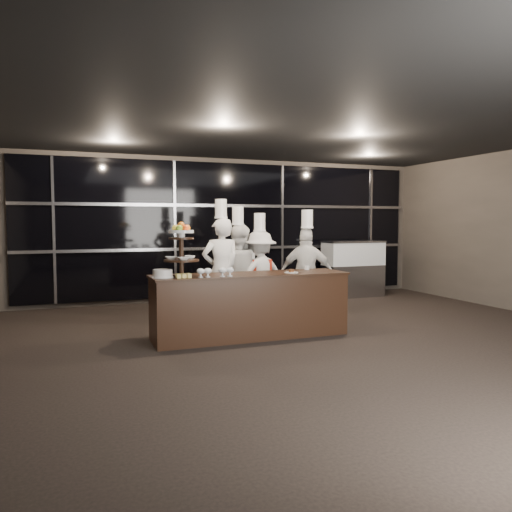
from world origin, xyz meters
name	(u,v)px	position (x,y,z in m)	size (l,w,h in m)	color
room	(355,235)	(0.00, 0.00, 1.50)	(10.00, 10.00, 10.00)	black
window_wall	(230,229)	(0.00, 4.94, 1.50)	(8.60, 0.10, 2.80)	black
buffet_counter	(250,305)	(-0.82, 1.45, 0.47)	(2.84, 0.74, 0.92)	black
display_stand	(181,246)	(-1.82, 1.45, 1.34)	(0.48, 0.48, 0.74)	black
compotes	(215,271)	(-1.41, 1.23, 1.00)	(0.52, 0.11, 0.12)	silver
layer_cake	(163,274)	(-2.09, 1.40, 0.97)	(0.30, 0.30, 0.11)	white
pastry_squares	(183,276)	(-1.83, 1.28, 0.95)	(0.20, 0.13, 0.05)	#EBD673
small_plate	(291,272)	(-0.22, 1.35, 0.94)	(0.20, 0.20, 0.05)	white
chef_cup	(307,267)	(0.21, 1.70, 0.96)	(0.08, 0.08, 0.07)	white
display_case	(353,266)	(2.65, 4.30, 0.69)	(1.33, 0.58, 1.24)	#A5A5AA
chef_a	(221,269)	(-0.94, 2.50, 0.89)	(0.65, 0.45, 2.03)	white
chef_b	(238,272)	(-0.60, 2.65, 0.82)	(0.93, 0.82, 1.92)	white
chef_c	(260,275)	(-0.24, 2.57, 0.77)	(1.08, 0.77, 1.81)	silver
chef_d	(307,273)	(0.49, 2.27, 0.80)	(0.98, 0.79, 1.86)	white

